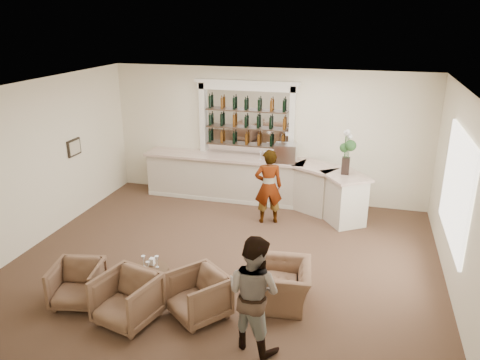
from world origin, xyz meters
name	(u,v)px	position (x,y,z in m)	size (l,w,h in m)	color
ground	(227,260)	(0.00, 0.00, 0.00)	(8.00, 8.00, 0.00)	#503A28
room_shell	(245,135)	(0.16, 0.71, 2.34)	(8.04, 7.02, 3.32)	#F1E7C8
bar_counter	(255,181)	(-0.16, 3.00, 0.57)	(5.72, 1.80, 1.14)	beige
back_bar_alcove	(246,120)	(-0.50, 3.41, 2.03)	(2.64, 0.25, 3.00)	white
cocktail_table	(151,282)	(-0.89, -1.48, 0.25)	(0.63, 0.63, 0.50)	#4C3421
sommelier	(268,187)	(0.39, 1.95, 0.86)	(0.63, 0.41, 1.72)	gray
guest	(253,293)	(1.08, -2.25, 0.86)	(0.84, 0.65, 1.72)	gray
armchair_left	(78,284)	(-1.93, -2.01, 0.36)	(0.76, 0.78, 0.71)	brown
armchair_center	(127,299)	(-0.91, -2.24, 0.39)	(0.84, 0.86, 0.79)	brown
armchair_right	(198,295)	(0.09, -1.83, 0.37)	(0.80, 0.82, 0.75)	brown
armchair_far	(283,284)	(1.30, -1.10, 0.33)	(1.02, 0.89, 0.66)	brown
espresso_machine	(286,153)	(0.59, 2.97, 1.37)	(0.51, 0.43, 0.45)	silver
flower_vase	(347,149)	(2.02, 2.46, 1.71)	(0.27, 0.27, 1.01)	black
wine_glass_bar_left	(261,155)	(-0.04, 3.04, 1.25)	(0.07, 0.07, 0.21)	white
wine_glass_bar_right	(265,155)	(0.06, 3.05, 1.25)	(0.07, 0.07, 0.21)	white
wine_glass_tbl_a	(144,261)	(-1.01, -1.45, 0.60)	(0.07, 0.07, 0.21)	white
wine_glass_tbl_b	(157,262)	(-0.79, -1.40, 0.60)	(0.07, 0.07, 0.21)	white
wine_glass_tbl_c	(148,267)	(-0.85, -1.61, 0.60)	(0.07, 0.07, 0.21)	white
napkin_holder	(152,261)	(-0.91, -1.34, 0.56)	(0.08, 0.08, 0.12)	white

